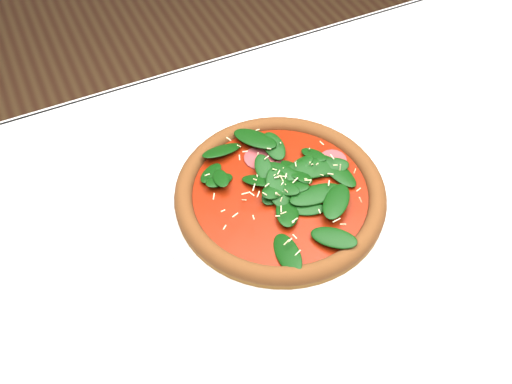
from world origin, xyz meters
name	(u,v)px	position (x,y,z in m)	size (l,w,h in m)	color
dining_table	(322,271)	(0.00, 0.00, 0.65)	(1.21, 0.81, 0.75)	white
plate	(280,200)	(-0.04, 0.07, 0.76)	(0.33, 0.33, 0.01)	white
pizza	(280,191)	(-0.04, 0.07, 0.78)	(0.32, 0.32, 0.04)	#8E5C22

